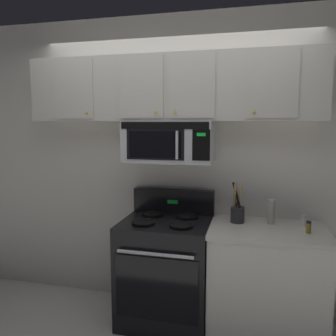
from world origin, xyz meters
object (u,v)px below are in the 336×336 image
at_px(spice_jar, 308,227).
at_px(utensil_crock_charcoal, 237,211).
at_px(stove_range, 166,269).
at_px(salt_shaker, 304,221).
at_px(over_range_microwave, 169,142).
at_px(pepper_mill, 271,212).

bearing_deg(spice_jar, utensil_crock_charcoal, 162.94).
height_order(utensil_crock_charcoal, spice_jar, utensil_crock_charcoal).
distance_m(stove_range, salt_shaker, 1.23).
distance_m(over_range_microwave, spice_jar, 1.31).
xyz_separation_m(over_range_microwave, spice_jar, (1.13, -0.18, -0.63)).
bearing_deg(salt_shaker, pepper_mill, 175.93).
bearing_deg(stove_range, salt_shaker, 5.82).
relative_size(utensil_crock_charcoal, salt_shaker, 3.74).
relative_size(utensil_crock_charcoal, spice_jar, 3.61).
xyz_separation_m(salt_shaker, pepper_mill, (-0.26, 0.02, 0.06)).
height_order(pepper_mill, spice_jar, pepper_mill).
height_order(utensil_crock_charcoal, salt_shaker, utensil_crock_charcoal).
bearing_deg(pepper_mill, salt_shaker, -4.07).
distance_m(over_range_microwave, pepper_mill, 1.04).
relative_size(stove_range, utensil_crock_charcoal, 3.24).
bearing_deg(utensil_crock_charcoal, spice_jar, -17.06).
distance_m(stove_range, spice_jar, 1.23).
relative_size(salt_shaker, pepper_mill, 0.45).
distance_m(utensil_crock_charcoal, salt_shaker, 0.54).
height_order(over_range_microwave, salt_shaker, over_range_microwave).
height_order(salt_shaker, spice_jar, spice_jar).
xyz_separation_m(stove_range, over_range_microwave, (-0.00, 0.12, 1.11)).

